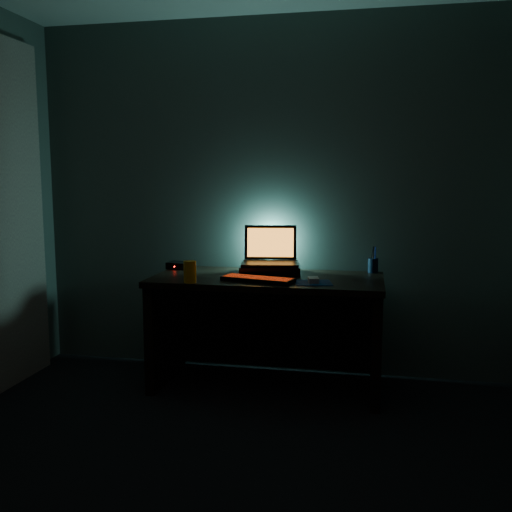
{
  "coord_description": "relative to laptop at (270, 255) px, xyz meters",
  "views": [
    {
      "loc": [
        0.65,
        -2.0,
        1.39
      ],
      "look_at": [
        -0.07,
        1.57,
        0.89
      ],
      "focal_mm": 40.0,
      "sensor_mm": 36.0,
      "label": 1
    }
  ],
  "objects": [
    {
      "name": "keyboard",
      "position": [
        -0.02,
        -0.36,
        -0.11
      ],
      "size": [
        0.48,
        0.25,
        0.03
      ],
      "rotation": [
        0.0,
        0.0,
        -0.25
      ],
      "color": "black",
      "rests_on": "desk"
    },
    {
      "name": "riser",
      "position": [
        0.01,
        -0.05,
        -0.09
      ],
      "size": [
        0.44,
        0.36,
        0.06
      ],
      "primitive_type": "cube",
      "rotation": [
        0.0,
        0.0,
        0.15
      ],
      "color": "black",
      "rests_on": "desk"
    },
    {
      "name": "room",
      "position": [
        0.01,
        -1.8,
        0.38
      ],
      "size": [
        3.5,
        4.0,
        2.5
      ],
      "color": "black",
      "rests_on": "ground"
    },
    {
      "name": "mousepad",
      "position": [
        0.33,
        -0.34,
        -0.12
      ],
      "size": [
        0.26,
        0.24,
        0.0
      ],
      "primitive_type": "cube",
      "rotation": [
        0.0,
        0.0,
        0.2
      ],
      "color": "navy",
      "rests_on": "desk"
    },
    {
      "name": "desk",
      "position": [
        0.01,
        -0.13,
        -0.38
      ],
      "size": [
        1.5,
        0.7,
        0.75
      ],
      "color": "black",
      "rests_on": "ground"
    },
    {
      "name": "curtain",
      "position": [
        -1.7,
        -0.38,
        0.28
      ],
      "size": [
        0.06,
        0.65,
        2.3
      ],
      "primitive_type": "cube",
      "color": "beige",
      "rests_on": "ground"
    },
    {
      "name": "pen_cup",
      "position": [
        0.69,
        0.12,
        -0.07
      ],
      "size": [
        0.08,
        0.08,
        0.1
      ],
      "primitive_type": "cylinder",
      "rotation": [
        0.0,
        0.0,
        -0.12
      ],
      "color": "black",
      "rests_on": "desk"
    },
    {
      "name": "juice_glass",
      "position": [
        -0.42,
        -0.48,
        -0.05
      ],
      "size": [
        0.08,
        0.08,
        0.14
      ],
      "primitive_type": "cylinder",
      "rotation": [
        0.0,
        0.0,
        -0.03
      ],
      "color": "orange",
      "rests_on": "desk"
    },
    {
      "name": "laptop",
      "position": [
        0.0,
        0.0,
        0.0
      ],
      "size": [
        0.42,
        0.34,
        0.26
      ],
      "rotation": [
        0.0,
        0.0,
        0.15
      ],
      "color": "black",
      "rests_on": "riser"
    },
    {
      "name": "mouse",
      "position": [
        0.33,
        -0.34,
        -0.1
      ],
      "size": [
        0.08,
        0.11,
        0.03
      ],
      "primitive_type": "cube",
      "rotation": [
        0.0,
        0.0,
        0.2
      ],
      "color": "gray",
      "rests_on": "mousepad"
    },
    {
      "name": "router",
      "position": [
        -0.67,
        0.02,
        -0.1
      ],
      "size": [
        0.16,
        0.14,
        0.05
      ],
      "rotation": [
        0.0,
        0.0,
        -0.17
      ],
      "color": "black",
      "rests_on": "desk"
    }
  ]
}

